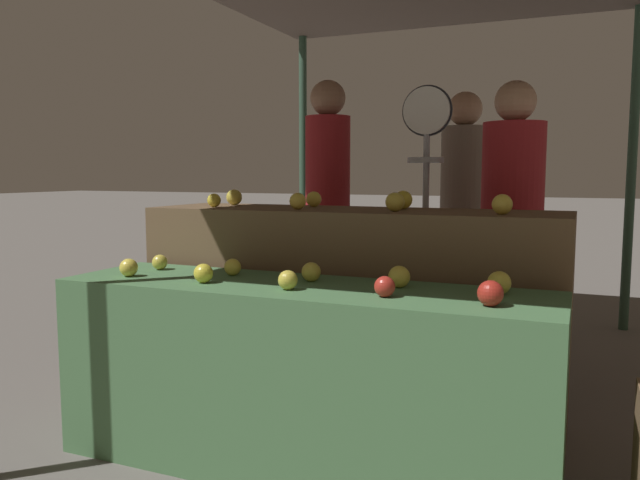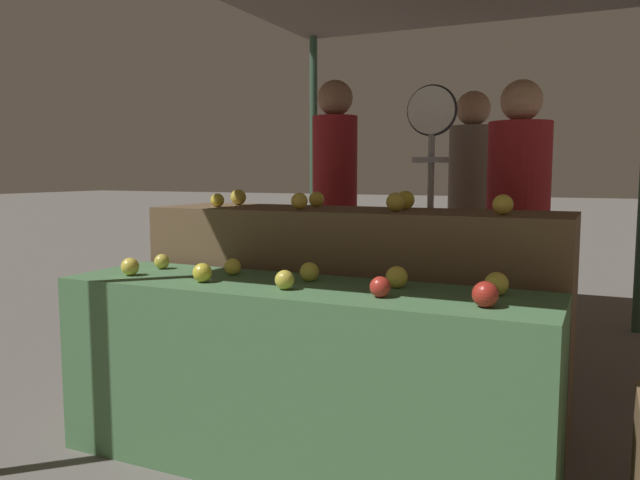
% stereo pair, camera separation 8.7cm
% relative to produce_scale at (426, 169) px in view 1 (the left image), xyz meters
% --- Properties ---
extents(ground_plane, '(60.00, 60.00, 0.00)m').
position_rel_produce_scale_xyz_m(ground_plane, '(-0.22, -1.20, -1.22)').
color(ground_plane, '#66605B').
extents(display_counter_front, '(2.01, 0.55, 0.76)m').
position_rel_produce_scale_xyz_m(display_counter_front, '(-0.22, -1.20, -0.85)').
color(display_counter_front, '#4C7A4C').
rests_on(display_counter_front, ground_plane).
extents(display_counter_back, '(2.01, 0.55, 1.03)m').
position_rel_produce_scale_xyz_m(display_counter_back, '(-0.22, -0.60, -0.71)').
color(display_counter_back, brown).
rests_on(display_counter_back, ground_plane).
extents(apple_front_0, '(0.08, 0.08, 0.08)m').
position_rel_produce_scale_xyz_m(apple_front_0, '(-0.99, -1.30, -0.43)').
color(apple_front_0, yellow).
rests_on(apple_front_0, display_counter_front).
extents(apple_front_1, '(0.08, 0.08, 0.08)m').
position_rel_produce_scale_xyz_m(apple_front_1, '(-0.60, -1.30, -0.43)').
color(apple_front_1, gold).
rests_on(apple_front_1, display_counter_front).
extents(apple_front_2, '(0.08, 0.08, 0.08)m').
position_rel_produce_scale_xyz_m(apple_front_2, '(-0.22, -1.31, -0.43)').
color(apple_front_2, gold).
rests_on(apple_front_2, display_counter_front).
extents(apple_front_3, '(0.08, 0.08, 0.08)m').
position_rel_produce_scale_xyz_m(apple_front_3, '(0.16, -1.30, -0.43)').
color(apple_front_3, '#B72D23').
rests_on(apple_front_3, display_counter_front).
extents(apple_front_4, '(0.09, 0.09, 0.09)m').
position_rel_produce_scale_xyz_m(apple_front_4, '(0.54, -1.31, -0.42)').
color(apple_front_4, '#AD281E').
rests_on(apple_front_4, display_counter_front).
extents(apple_front_5, '(0.07, 0.07, 0.07)m').
position_rel_produce_scale_xyz_m(apple_front_5, '(-0.98, -1.09, -0.43)').
color(apple_front_5, gold).
rests_on(apple_front_5, display_counter_front).
extents(apple_front_6, '(0.07, 0.07, 0.07)m').
position_rel_produce_scale_xyz_m(apple_front_6, '(-0.59, -1.10, -0.43)').
color(apple_front_6, yellow).
rests_on(apple_front_6, display_counter_front).
extents(apple_front_7, '(0.08, 0.08, 0.08)m').
position_rel_produce_scale_xyz_m(apple_front_7, '(-0.21, -1.10, -0.43)').
color(apple_front_7, gold).
rests_on(apple_front_7, display_counter_front).
extents(apple_front_8, '(0.09, 0.09, 0.09)m').
position_rel_produce_scale_xyz_m(apple_front_8, '(0.16, -1.09, -0.42)').
color(apple_front_8, yellow).
rests_on(apple_front_8, display_counter_front).
extents(apple_front_9, '(0.09, 0.09, 0.09)m').
position_rel_produce_scale_xyz_m(apple_front_9, '(0.54, -1.09, -0.42)').
color(apple_front_9, yellow).
rests_on(apple_front_9, display_counter_front).
extents(apple_back_0, '(0.07, 0.07, 0.07)m').
position_rel_produce_scale_xyz_m(apple_back_0, '(-0.93, -0.70, -0.16)').
color(apple_back_0, gold).
rests_on(apple_back_0, display_counter_back).
extents(apple_back_1, '(0.08, 0.08, 0.08)m').
position_rel_produce_scale_xyz_m(apple_back_1, '(-0.45, -0.72, -0.15)').
color(apple_back_1, yellow).
rests_on(apple_back_1, display_counter_back).
extents(apple_back_2, '(0.09, 0.09, 0.09)m').
position_rel_produce_scale_xyz_m(apple_back_2, '(0.03, -0.70, -0.15)').
color(apple_back_2, gold).
rests_on(apple_back_2, display_counter_back).
extents(apple_back_3, '(0.09, 0.09, 0.09)m').
position_rel_produce_scale_xyz_m(apple_back_3, '(0.50, -0.71, -0.15)').
color(apple_back_3, yellow).
rests_on(apple_back_3, display_counter_back).
extents(apple_back_4, '(0.09, 0.09, 0.09)m').
position_rel_produce_scale_xyz_m(apple_back_4, '(-0.93, -0.49, -0.15)').
color(apple_back_4, gold).
rests_on(apple_back_4, display_counter_back).
extents(apple_back_5, '(0.08, 0.08, 0.08)m').
position_rel_produce_scale_xyz_m(apple_back_5, '(-0.46, -0.49, -0.15)').
color(apple_back_5, yellow).
rests_on(apple_back_5, display_counter_back).
extents(apple_back_6, '(0.09, 0.09, 0.09)m').
position_rel_produce_scale_xyz_m(apple_back_6, '(0.01, -0.50, -0.15)').
color(apple_back_6, gold).
rests_on(apple_back_6, display_counter_back).
extents(produce_scale, '(0.28, 0.20, 1.68)m').
position_rel_produce_scale_xyz_m(produce_scale, '(0.00, 0.00, 0.00)').
color(produce_scale, '#99999E').
rests_on(produce_scale, ground_plane).
extents(person_vendor_at_scale, '(0.34, 0.34, 1.70)m').
position_rel_produce_scale_xyz_m(person_vendor_at_scale, '(0.45, 0.15, -0.23)').
color(person_vendor_at_scale, '#2D2D38').
rests_on(person_vendor_at_scale, ground_plane).
extents(person_customer_left, '(0.34, 0.34, 1.74)m').
position_rel_produce_scale_xyz_m(person_customer_left, '(0.06, 0.86, -0.20)').
color(person_customer_left, '#2D2D38').
rests_on(person_customer_left, ground_plane).
extents(person_customer_right, '(0.41, 0.41, 1.82)m').
position_rel_produce_scale_xyz_m(person_customer_right, '(-0.80, 0.52, -0.14)').
color(person_customer_right, '#2D2D38').
rests_on(person_customer_right, ground_plane).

